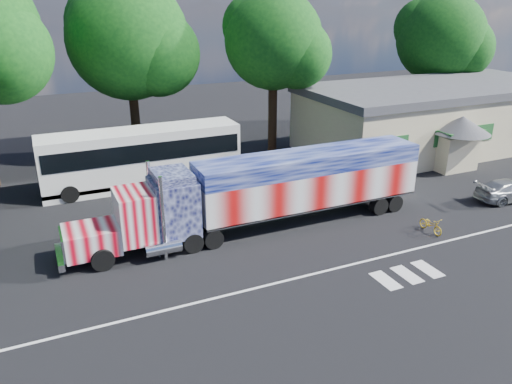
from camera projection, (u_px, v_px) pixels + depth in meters
name	position (u px, v px, depth m)	size (l,w,h in m)	color
ground	(280.00, 247.00, 25.15)	(100.00, 100.00, 0.00)	black
lane_markings	(352.00, 275.00, 22.61)	(30.00, 2.67, 0.01)	silver
semi_truck	(269.00, 190.00, 26.56)	(19.79, 3.13, 4.22)	black
coach_bus	(142.00, 156.00, 32.91)	(12.92, 3.01, 3.76)	white
hall_building	(437.00, 116.00, 41.06)	(22.40, 12.80, 5.20)	beige
parked_car	(510.00, 190.00, 30.76)	(1.81, 4.46, 1.29)	#9B9EA0
woman	(162.00, 242.00, 23.98)	(0.55, 0.36, 1.50)	slate
bicycle	(431.00, 225.00, 26.60)	(0.57, 1.62, 0.85)	gold
tree_ne_a	(275.00, 41.00, 37.92)	(7.87, 7.49, 12.46)	black
tree_n_mid	(130.00, 40.00, 36.86)	(9.43, 8.98, 13.37)	black
tree_far_ne	(442.00, 38.00, 47.88)	(8.81, 8.39, 12.33)	black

